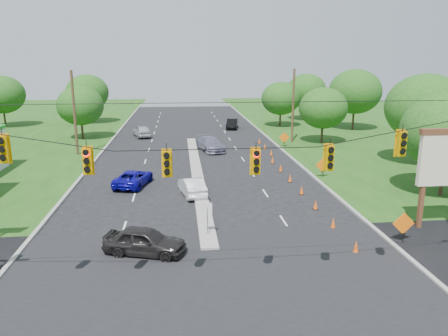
{
  "coord_description": "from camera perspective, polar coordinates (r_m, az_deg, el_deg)",
  "views": [
    {
      "loc": [
        -1.49,
        -17.64,
        9.96
      ],
      "look_at": [
        1.5,
        11.19,
        2.8
      ],
      "focal_mm": 35.0,
      "sensor_mm": 36.0,
      "label": 1
    }
  ],
  "objects": [
    {
      "name": "cone_0",
      "position": [
        24.55,
        16.86,
        -9.8
      ],
      "size": [
        0.32,
        0.32,
        0.7
      ],
      "primitive_type": "cone",
      "color": "#DD5213",
      "rests_on": "ground"
    },
    {
      "name": "utility_pole_far_right",
      "position": [
        54.74,
        9.01,
        7.98
      ],
      "size": [
        0.28,
        0.28,
        9.0
      ],
      "primitive_type": "cylinder",
      "color": "#422D1C",
      "rests_on": "ground"
    },
    {
      "name": "tree_8",
      "position": [
        46.29,
        24.82,
        7.18
      ],
      "size": [
        7.56,
        7.56,
        8.82
      ],
      "color": "black",
      "rests_on": "ground"
    },
    {
      "name": "curb_right",
      "position": [
        50.03,
        7.6,
        2.27
      ],
      "size": [
        0.25,
        110.0,
        0.16
      ],
      "primitive_type": "cube",
      "color": "gray",
      "rests_on": "ground"
    },
    {
      "name": "cone_5",
      "position": [
        40.39,
        7.41,
        -0.01
      ],
      "size": [
        0.32,
        0.32,
        0.7
      ],
      "primitive_type": "cone",
      "color": "#DD5213",
      "rests_on": "ground"
    },
    {
      "name": "cross_street",
      "position": [
        20.31,
        -0.98,
        -15.49
      ],
      "size": [
        160.0,
        14.0,
        0.02
      ],
      "primitive_type": "cube",
      "color": "black",
      "rests_on": "ground"
    },
    {
      "name": "tree_5",
      "position": [
        59.25,
        -18.25,
        7.74
      ],
      "size": [
        5.88,
        5.88,
        6.86
      ],
      "color": "black",
      "rests_on": "ground"
    },
    {
      "name": "tree_6",
      "position": [
        74.24,
        -17.42,
        9.39
      ],
      "size": [
        6.72,
        6.72,
        7.84
      ],
      "color": "black",
      "rests_on": "ground"
    },
    {
      "name": "tree_9",
      "position": [
        54.81,
        12.84,
        7.64
      ],
      "size": [
        5.88,
        5.88,
        6.86
      ],
      "color": "black",
      "rests_on": "ground"
    },
    {
      "name": "cone_2",
      "position": [
        30.67,
        11.88,
        -4.69
      ],
      "size": [
        0.32,
        0.32,
        0.7
      ],
      "primitive_type": "cone",
      "color": "#DD5213",
      "rests_on": "ground"
    },
    {
      "name": "silver_car_oncoming",
      "position": [
        59.49,
        -10.67,
        4.76
      ],
      "size": [
        3.03,
        4.89,
        1.55
      ],
      "primitive_type": "imported",
      "rotation": [
        0.0,
        0.0,
        3.42
      ],
      "color": "#A8ABB4",
      "rests_on": "ground"
    },
    {
      "name": "cone_1",
      "position": [
        27.56,
        14.08,
        -6.97
      ],
      "size": [
        0.32,
        0.32,
        0.7
      ],
      "primitive_type": "cone",
      "color": "#DD5213",
      "rests_on": "ground"
    },
    {
      "name": "work_sign_2",
      "position": [
        51.9,
        7.89,
        3.91
      ],
      "size": [
        1.27,
        0.58,
        1.37
      ],
      "color": "black",
      "rests_on": "ground"
    },
    {
      "name": "cone_4",
      "position": [
        37.11,
        8.64,
        -1.3
      ],
      "size": [
        0.32,
        0.32,
        0.7
      ],
      "primitive_type": "cone",
      "color": "#DD5213",
      "rests_on": "ground"
    },
    {
      "name": "cone_3",
      "position": [
        33.86,
        10.1,
        -2.83
      ],
      "size": [
        0.32,
        0.32,
        0.7
      ],
      "primitive_type": "cone",
      "color": "#DD5213",
      "rests_on": "ground"
    },
    {
      "name": "tree_10",
      "position": [
        66.85,
        16.75,
        9.54
      ],
      "size": [
        7.56,
        7.56,
        8.82
      ],
      "color": "black",
      "rests_on": "ground"
    },
    {
      "name": "utility_pole_far_left",
      "position": [
        49.2,
        -18.95,
        6.76
      ],
      "size": [
        0.28,
        0.28,
        9.0
      ],
      "primitive_type": "cylinder",
      "color": "#422D1C",
      "rests_on": "ground"
    },
    {
      "name": "curb_left",
      "position": [
        49.42,
        -15.83,
        1.72
      ],
      "size": [
        0.25,
        110.0,
        0.16
      ],
      "primitive_type": "cube",
      "color": "gray",
      "rests_on": "ground"
    },
    {
      "name": "cone_6",
      "position": [
        43.71,
        6.37,
        1.09
      ],
      "size": [
        0.32,
        0.32,
        0.7
      ],
      "primitive_type": "cone",
      "color": "#DD5213",
      "rests_on": "ground"
    },
    {
      "name": "ground",
      "position": [
        20.31,
        -0.98,
        -15.49
      ],
      "size": [
        160.0,
        160.0,
        0.0
      ],
      "primitive_type": "plane",
      "color": "black",
      "rests_on": "ground"
    },
    {
      "name": "median",
      "position": [
        39.93,
        -3.59,
        -0.6
      ],
      "size": [
        1.0,
        34.0,
        0.18
      ],
      "primitive_type": "cube",
      "color": "gray",
      "rests_on": "ground"
    },
    {
      "name": "cone_7",
      "position": [
        47.18,
        6.19,
        2.04
      ],
      "size": [
        0.32,
        0.32,
        0.7
      ],
      "primitive_type": "cone",
      "color": "#DD5213",
      "rests_on": "ground"
    },
    {
      "name": "cone_9",
      "position": [
        53.91,
        4.65,
        3.56
      ],
      "size": [
        0.32,
        0.32,
        0.7
      ],
      "primitive_type": "cone",
      "color": "#DD5213",
      "rests_on": "ground"
    },
    {
      "name": "silver_car_far",
      "position": [
        49.41,
        -1.78,
        3.16
      ],
      "size": [
        3.41,
        5.75,
        1.56
      ],
      "primitive_type": "imported",
      "rotation": [
        0.0,
        0.0,
        0.24
      ],
      "color": "slate",
      "rests_on": "ground"
    },
    {
      "name": "dark_car_receding",
      "position": [
        65.77,
        1.07,
        5.81
      ],
      "size": [
        2.32,
        4.66,
        1.47
      ],
      "primitive_type": "imported",
      "rotation": [
        0.0,
        0.0,
        -0.18
      ],
      "color": "black",
      "rests_on": "ground"
    },
    {
      "name": "tree_4",
      "position": [
        74.68,
        -27.02,
        8.55
      ],
      "size": [
        6.72,
        6.72,
        7.84
      ],
      "color": "black",
      "rests_on": "ground"
    },
    {
      "name": "tree_12",
      "position": [
        67.68,
        7.42,
        8.99
      ],
      "size": [
        5.88,
        5.88,
        6.86
      ],
      "color": "black",
      "rests_on": "ground"
    },
    {
      "name": "tree_7",
      "position": [
        35.83,
        27.2,
        4.31
      ],
      "size": [
        6.72,
        6.72,
        7.84
      ],
      "color": "black",
      "rests_on": "ground"
    },
    {
      "name": "tree_11",
      "position": [
        75.92,
        10.7,
        9.86
      ],
      "size": [
        6.72,
        6.72,
        7.84
      ],
      "color": "black",
      "rests_on": "ground"
    },
    {
      "name": "white_sedan",
      "position": [
        33.17,
        -4.2,
        -2.41
      ],
      "size": [
        2.21,
        4.33,
        1.36
      ],
      "primitive_type": "imported",
      "rotation": [
        0.0,
        0.0,
        3.34
      ],
      "color": "white",
      "rests_on": "ground"
    },
    {
      "name": "signal_span",
      "position": [
        17.43,
        -0.93,
        -2.76
      ],
      "size": [
        25.6,
        0.32,
        9.0
      ],
      "color": "#422D1C",
      "rests_on": "ground"
    },
    {
      "name": "work_sign_1",
      "position": [
        38.73,
        12.75,
        0.29
      ],
      "size": [
        1.27,
        0.58,
        1.37
      ],
      "color": "black",
      "rests_on": "ground"
    },
    {
      "name": "work_sign_0",
      "position": [
        26.42,
        22.39,
        -6.83
      ],
      "size": [
        1.27,
        0.58,
        1.37
      ],
      "color": "black",
      "rests_on": "ground"
    },
    {
      "name": "black_sedan",
      "position": [
        23.59,
        -10.31,
        -9.38
      ],
      "size": [
        4.64,
        2.93,
        1.47
      ],
      "primitive_type": "imported",
      "rotation": [
        0.0,
        0.0,
        1.27
      ],
      "color": "black",
      "rests_on": "ground"
    },
    {
      "name": "blue_pickup",
      "position": [
        36.29,
        -11.75,
        -1.27
      ],
      "size": [
        3.29,
        5.13,
        1.31
      ],
      "primitive_type": "imported",
      "rotation": [
        0.0,
        0.0,
        2.89
      ],
      "color": "#0E0796",
      "rests_on": "ground"
    },
    {
      "name": "cone_8",
      "position": [
        50.54,
        5.37,
        2.85
      ],
      "size": [
        0.32,
        0.32,
        0.7
      ],
      "primitive_type": "cone",
      "color": "#DD5213",
      "rests_on": "ground"
    },
    {
      "name": "median_sign",
      "position": [
        25.16,
        -2.19,
        -5.87
      ],
      "size": [
        0.55,
        0.06,
        2.05
      ],
      "color": "gray",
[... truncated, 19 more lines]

